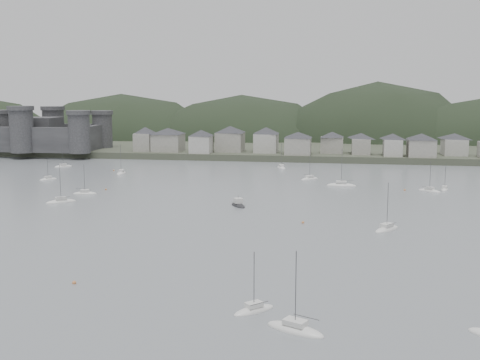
# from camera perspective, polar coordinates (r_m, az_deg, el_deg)

# --- Properties ---
(ground) EXTENTS (900.00, 900.00, 0.00)m
(ground) POSITION_cam_1_polar(r_m,az_deg,el_deg) (106.44, -6.81, -9.19)
(ground) COLOR slate
(ground) RESTS_ON ground
(far_shore_land) EXTENTS (900.00, 250.00, 3.00)m
(far_shore_land) POSITION_cam_1_polar(r_m,az_deg,el_deg) (394.43, 5.33, 4.07)
(far_shore_land) COLOR #383D2D
(far_shore_land) RESTS_ON ground
(forested_ridge) EXTENTS (851.55, 103.94, 102.57)m
(forested_ridge) POSITION_cam_1_polar(r_m,az_deg,el_deg) (369.94, 5.75, 1.78)
(forested_ridge) COLOR black
(forested_ridge) RESTS_ON ground
(castle) EXTENTS (66.00, 43.00, 20.00)m
(castle) POSITION_cam_1_polar(r_m,az_deg,el_deg) (315.22, -18.73, 4.25)
(castle) COLOR #302F32
(castle) RESTS_ON far_shore_land
(waterfront_town) EXTENTS (451.48, 28.46, 12.92)m
(waterfront_town) POSITION_cam_1_polar(r_m,az_deg,el_deg) (282.32, 13.94, 3.52)
(waterfront_town) COLOR gray
(waterfront_town) RESTS_ON far_shore_land
(sailboat_lead) EXTENTS (9.15, 6.36, 12.03)m
(sailboat_lead) POSITION_cam_1_polar(r_m,az_deg,el_deg) (83.79, 5.30, -14.06)
(sailboat_lead) COLOR silver
(sailboat_lead) RESTS_ON ground
(moored_fleet) EXTENTS (250.33, 178.68, 13.78)m
(moored_fleet) POSITION_cam_1_polar(r_m,az_deg,el_deg) (169.32, -3.30, -2.39)
(moored_fleet) COLOR silver
(moored_fleet) RESTS_ON ground
(motor_launch_far) EXTENTS (6.34, 7.94, 3.83)m
(motor_launch_far) POSITION_cam_1_polar(r_m,az_deg,el_deg) (168.23, -0.17, -2.40)
(motor_launch_far) COLOR black
(motor_launch_far) RESTS_ON ground
(mooring_buoys) EXTENTS (141.07, 137.30, 0.70)m
(mooring_buoys) POSITION_cam_1_polar(r_m,az_deg,el_deg) (171.28, 1.19, -2.26)
(mooring_buoys) COLOR #C57841
(mooring_buoys) RESTS_ON ground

